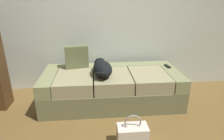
{
  "coord_description": "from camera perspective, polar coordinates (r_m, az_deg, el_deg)",
  "views": [
    {
      "loc": [
        -0.23,
        -1.47,
        1.5
      ],
      "look_at": [
        0.0,
        1.09,
        0.53
      ],
      "focal_mm": 31.19,
      "sensor_mm": 36.0,
      "label": 1
    }
  ],
  "objects": [
    {
      "name": "throw_pillow",
      "position": [
        2.99,
        -10.32,
        3.8
      ],
      "size": [
        0.36,
        0.18,
        0.34
      ],
      "primitive_type": "cube",
      "rotation": [
        0.0,
        0.0,
        0.19
      ],
      "color": "#646D42",
      "rests_on": "couch"
    },
    {
      "name": "back_wall",
      "position": [
        3.25,
        -1.14,
        18.9
      ],
      "size": [
        6.4,
        0.1,
        2.8
      ],
      "primitive_type": "cube",
      "color": "silver",
      "rests_on": "ground"
    },
    {
      "name": "couch",
      "position": [
        2.91,
        -0.09,
        -5.02
      ],
      "size": [
        1.98,
        0.88,
        0.48
      ],
      "color": "#72754E",
      "rests_on": "ground"
    },
    {
      "name": "handbag",
      "position": [
        2.18,
        5.97,
        -18.56
      ],
      "size": [
        0.32,
        0.18,
        0.38
      ],
      "color": "silver",
      "rests_on": "ground"
    },
    {
      "name": "tv_remote",
      "position": [
        3.14,
        15.95,
        1.1
      ],
      "size": [
        0.06,
        0.15,
        0.02
      ],
      "primitive_type": "cube",
      "rotation": [
        0.0,
        0.0,
        0.14
      ],
      "color": "black",
      "rests_on": "couch"
    },
    {
      "name": "dog_dark",
      "position": [
        2.69,
        -2.95,
        0.65
      ],
      "size": [
        0.31,
        0.59,
        0.2
      ],
      "color": "black",
      "rests_on": "couch"
    }
  ]
}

